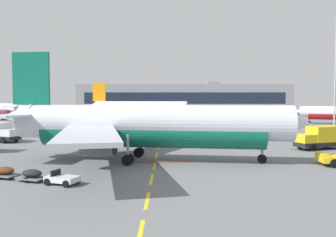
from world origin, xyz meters
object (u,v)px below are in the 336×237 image
Objects in this scene: airliner_mid_left at (138,108)px; ground_power_truck at (321,137)px; airliner_foreground at (146,125)px; airliner_far_right at (9,109)px; baggage_train at (32,175)px; apron_light_mast_far at (336,48)px.

ground_power_truck is at bearing -64.64° from airliner_mid_left.
airliner_foreground is 98.75m from airliner_far_right.
airliner_far_right is at bearing 136.00° from ground_power_truck.
ground_power_truck is 0.87× the size of baggage_train.
baggage_train is at bearing -91.20° from airliner_mid_left.
apron_light_mast_far reaches higher than airliner_foreground.
ground_power_truck is 37.32m from baggage_train.
apron_light_mast_far reaches higher than ground_power_truck.
airliner_mid_left is at bearing 115.36° from ground_power_truck.
airliner_mid_left is at bearing -11.80° from airliner_far_right.
ground_power_truck is (76.63, -73.99, -1.90)m from airliner_far_right.
airliner_mid_left reaches higher than ground_power_truck.
airliner_foreground is 13.51m from baggage_train.
airliner_foreground is at bearing -136.39° from apron_light_mast_far.
airliner_mid_left is 71.26m from ground_power_truck.
apron_light_mast_far is (45.33, -37.12, 13.75)m from airliner_mid_left.
airliner_far_right is 0.95× the size of apron_light_mast_far.
airliner_foreground is at bearing -57.36° from airliner_far_right.
airliner_far_right is 3.23× the size of baggage_train.
baggage_train is (-8.87, -9.60, -3.42)m from airliner_foreground.
ground_power_truck is (23.37, 9.16, -2.30)m from airliner_foreground.
apron_light_mast_far is at bearing -27.08° from airliner_far_right.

